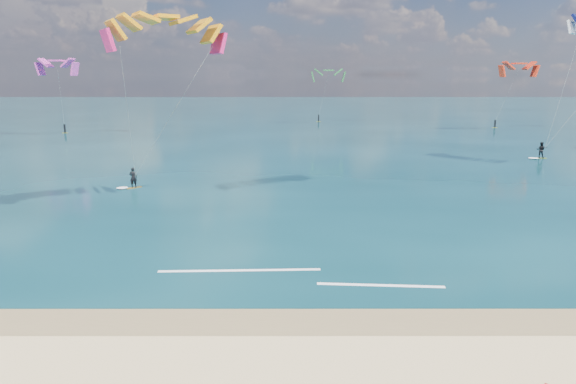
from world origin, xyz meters
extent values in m
plane|color=tan|center=(0.00, 40.00, 0.00)|extent=(320.00, 320.00, 0.00)
cube|color=brown|center=(0.00, 3.00, 0.00)|extent=(320.00, 2.40, 0.01)
cube|color=#092B32|center=(0.00, 104.00, 0.02)|extent=(320.00, 200.00, 0.04)
cube|color=#C49117|center=(-11.39, 26.62, 0.07)|extent=(1.22, 1.14, 0.06)
imported|color=black|center=(-11.39, 26.62, 0.93)|extent=(0.65, 0.45, 1.69)
cylinder|color=black|center=(-11.10, 26.34, 1.17)|extent=(0.41, 0.37, 0.04)
cube|color=#93BB1C|center=(29.96, 42.10, 0.07)|extent=(1.45, 0.55, 0.06)
imported|color=black|center=(29.96, 42.10, 0.99)|extent=(1.10, 1.04, 1.80)
cylinder|color=black|center=(30.28, 41.79, 1.30)|extent=(0.58, 0.09, 0.04)
cube|color=white|center=(5.62, 6.30, 0.04)|extent=(5.70, 0.65, 0.01)
cube|color=white|center=(-0.87, 8.10, 0.04)|extent=(7.84, 0.52, 0.01)
camera|label=1|loc=(1.45, -15.16, 9.26)|focal=32.00mm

